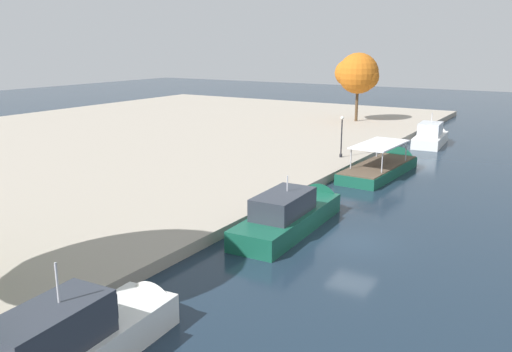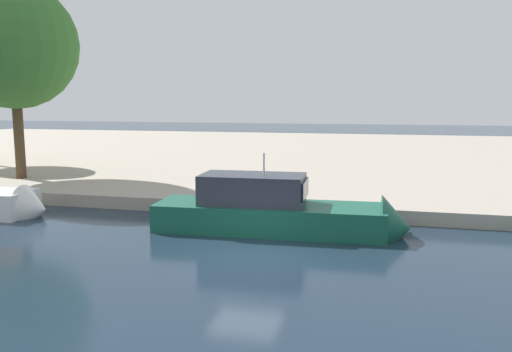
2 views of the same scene
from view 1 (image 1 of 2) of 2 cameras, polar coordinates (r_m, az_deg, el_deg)
The scene contains 7 objects.
ground_plane at distance 30.46m, azimuth 10.46°, elevation -7.07°, with size 220.00×220.00×0.00m, color #192838.
motor_yacht_1 at distance 19.94m, azimuth -18.52°, elevation -17.06°, with size 10.09×3.09×4.92m.
motor_yacht_2 at distance 32.26m, azimuth 4.00°, elevation -4.29°, with size 11.02×3.32×4.38m.
tour_boat_3 at distance 47.13m, azimuth 13.59°, elevation 0.73°, with size 11.59×3.79×4.05m.
motor_yacht_4 at distance 62.14m, azimuth 18.42°, elevation 3.93°, with size 8.75×3.36×4.57m.
lamp_post at distance 49.17m, azimuth 9.24°, elevation 4.37°, with size 0.32×0.32×3.82m.
tree_3 at distance 72.84m, azimuth 10.94°, elevation 10.79°, with size 5.42×5.90×9.12m.
Camera 1 is at (-26.64, -10.01, 10.86)m, focal length 36.99 mm.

